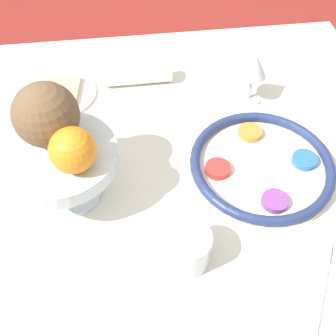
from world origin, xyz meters
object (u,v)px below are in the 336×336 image
object	(u,v)px
orange_fruit	(73,150)
coconut	(46,115)
seder_plate	(261,165)
bread_plate	(59,93)
wine_glass	(254,68)
napkin_roll	(138,74)
fruit_stand	(62,161)
cup_near	(187,248)

from	to	relation	value
orange_fruit	coconut	xyz separation A→B (m)	(0.04, -0.07, 0.02)
seder_plate	coconut	size ratio (longest dim) A/B	2.59
orange_fruit	bread_plate	distance (m)	0.37
wine_glass	orange_fruit	size ratio (longest dim) A/B	1.63
napkin_roll	bread_plate	bearing A→B (deg)	6.96
coconut	bread_plate	bearing A→B (deg)	-84.43
orange_fruit	napkin_roll	distance (m)	0.40
fruit_stand	napkin_roll	xyz separation A→B (m)	(-0.16, -0.32, -0.07)
seder_plate	bread_plate	world-z (taller)	seder_plate
orange_fruit	napkin_roll	size ratio (longest dim) A/B	0.48
seder_plate	coconut	bearing A→B (deg)	-3.70
orange_fruit	napkin_roll	world-z (taller)	orange_fruit
seder_plate	cup_near	size ratio (longest dim) A/B	3.71
coconut	cup_near	size ratio (longest dim) A/B	1.43
wine_glass	cup_near	world-z (taller)	wine_glass
wine_glass	fruit_stand	size ratio (longest dim) A/B	0.62
wine_glass	fruit_stand	world-z (taller)	wine_glass
napkin_roll	orange_fruit	bearing A→B (deg)	70.46
coconut	bread_plate	size ratio (longest dim) A/B	0.64
napkin_roll	seder_plate	bearing A→B (deg)	125.52
cup_near	wine_glass	bearing A→B (deg)	-118.28
fruit_stand	orange_fruit	size ratio (longest dim) A/B	2.63
orange_fruit	bread_plate	xyz separation A→B (m)	(0.07, -0.33, -0.15)
seder_plate	cup_near	distance (m)	0.25
seder_plate	bread_plate	distance (m)	0.51
orange_fruit	cup_near	xyz separation A→B (m)	(-0.17, 0.13, -0.12)
orange_fruit	bread_plate	world-z (taller)	orange_fruit
wine_glass	coconut	distance (m)	0.47
cup_near	bread_plate	bearing A→B (deg)	-62.98
seder_plate	napkin_roll	size ratio (longest dim) A/B	1.80
seder_plate	orange_fruit	size ratio (longest dim) A/B	3.77
coconut	seder_plate	bearing A→B (deg)	176.30
wine_glass	napkin_roll	size ratio (longest dim) A/B	0.77
seder_plate	orange_fruit	xyz separation A→B (m)	(0.35, 0.04, 0.14)
orange_fruit	bread_plate	size ratio (longest dim) A/B	0.44
bread_plate	napkin_roll	bearing A→B (deg)	-173.04
wine_glass	cup_near	xyz separation A→B (m)	(0.21, 0.39, -0.05)
fruit_stand	orange_fruit	bearing A→B (deg)	131.67
wine_glass	bread_plate	xyz separation A→B (m)	(0.45, -0.07, -0.08)
coconut	bread_plate	world-z (taller)	coconut
seder_plate	wine_glass	size ratio (longest dim) A/B	2.32
fruit_stand	bread_plate	world-z (taller)	fruit_stand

